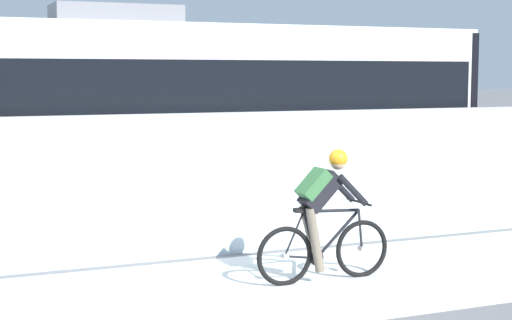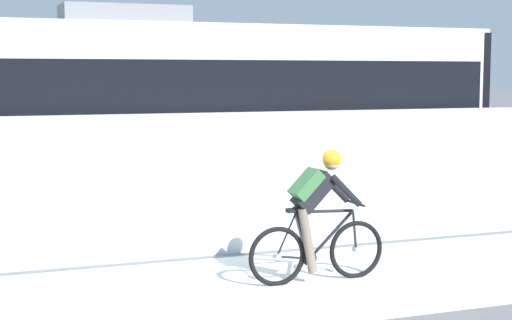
% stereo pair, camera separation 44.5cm
% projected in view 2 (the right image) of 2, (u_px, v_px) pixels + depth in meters
% --- Properties ---
extents(ground_plane, '(200.00, 200.00, 0.00)m').
position_uv_depth(ground_plane, '(244.00, 290.00, 9.42)').
color(ground_plane, slate).
extents(bike_path_deck, '(32.00, 3.20, 0.01)m').
position_uv_depth(bike_path_deck, '(244.00, 289.00, 9.42)').
color(bike_path_deck, silver).
rests_on(bike_path_deck, ground).
extents(glass_parapet, '(32.00, 0.05, 1.08)m').
position_uv_depth(glass_parapet, '(198.00, 218.00, 11.08)').
color(glass_parapet, silver).
rests_on(glass_parapet, ground).
extents(concrete_barrier_wall, '(32.00, 0.36, 1.88)m').
position_uv_depth(concrete_barrier_wall, '(165.00, 174.00, 12.72)').
color(concrete_barrier_wall, silver).
rests_on(concrete_barrier_wall, ground).
extents(tram_rail_near, '(32.00, 0.08, 0.01)m').
position_uv_depth(tram_rail_near, '(133.00, 208.00, 15.12)').
color(tram_rail_near, '#595654').
rests_on(tram_rail_near, ground).
extents(tram_rail_far, '(32.00, 0.08, 0.01)m').
position_uv_depth(tram_rail_far, '(118.00, 197.00, 16.46)').
color(tram_rail_far, '#595654').
rests_on(tram_rail_far, ground).
extents(tram, '(11.06, 2.54, 3.81)m').
position_uv_depth(tram, '(222.00, 105.00, 16.30)').
color(tram, silver).
rests_on(tram, ground).
extents(cyclist_on_bike, '(1.77, 0.58, 1.61)m').
position_uv_depth(cyclist_on_bike, '(317.00, 217.00, 9.67)').
color(cyclist_on_bike, black).
rests_on(cyclist_on_bike, ground).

